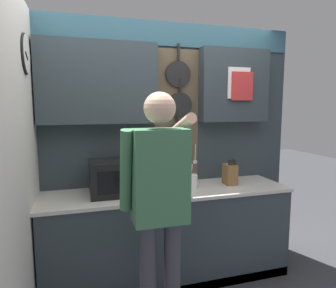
{
  "coord_description": "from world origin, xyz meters",
  "views": [
    {
      "loc": [
        -0.8,
        -2.63,
        1.68
      ],
      "look_at": [
        0.05,
        0.19,
        1.3
      ],
      "focal_mm": 32.0,
      "sensor_mm": 36.0,
      "label": 1
    }
  ],
  "objects": [
    {
      "name": "knife_block",
      "position": [
        0.65,
        0.02,
        0.99
      ],
      "size": [
        0.12,
        0.16,
        0.28
      ],
      "color": "brown",
      "rests_on": "base_cabinet_counter"
    },
    {
      "name": "person",
      "position": [
        -0.27,
        -0.67,
        1.07
      ],
      "size": [
        0.54,
        0.67,
        1.77
      ],
      "color": "#383842",
      "rests_on": "ground_plane"
    },
    {
      "name": "base_cabinet_counter",
      "position": [
        0.0,
        -0.0,
        0.44
      ],
      "size": [
        2.33,
        0.62,
        0.89
      ],
      "color": "#2D383D",
      "rests_on": "ground_plane"
    },
    {
      "name": "microwave",
      "position": [
        -0.47,
        0.02,
        1.04
      ],
      "size": [
        0.51,
        0.37,
        0.31
      ],
      "color": "black",
      "rests_on": "base_cabinet_counter"
    },
    {
      "name": "ground_plane",
      "position": [
        0.0,
        0.0,
        0.0
      ],
      "size": [
        14.0,
        14.0,
        0.0
      ],
      "primitive_type": "plane",
      "color": "#38383D"
    },
    {
      "name": "utensil_crock",
      "position": [
        0.23,
        0.02,
        0.97
      ],
      "size": [
        0.13,
        0.13,
        0.33
      ],
      "color": "white",
      "rests_on": "base_cabinet_counter"
    },
    {
      "name": "back_wall_unit",
      "position": [
        -0.01,
        0.27,
        1.55
      ],
      "size": [
        2.9,
        0.23,
        2.49
      ],
      "color": "#2D383D",
      "rests_on": "ground_plane"
    },
    {
      "name": "side_wall",
      "position": [
        -1.18,
        -0.4,
        1.26
      ],
      "size": [
        0.07,
        1.6,
        2.49
      ],
      "color": "silver",
      "rests_on": "ground_plane"
    }
  ]
}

